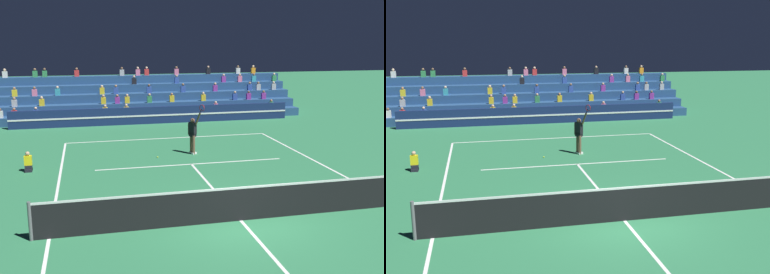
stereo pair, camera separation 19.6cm
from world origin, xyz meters
The scene contains 8 objects.
ground_plane centered at (0.00, 0.00, 0.00)m, with size 120.00×120.00×0.00m, color #2D7A4C.
court_lines centered at (0.00, 0.00, 0.00)m, with size 11.10×23.90×0.01m.
tennis_net centered at (0.00, 0.00, 0.54)m, with size 12.00×0.10×1.10m.
sponsor_banner_wall centered at (0.00, 16.53, 0.55)m, with size 18.00×0.26×1.10m.
bleacher_stand centered at (0.00, 20.33, 1.02)m, with size 20.98×4.75×3.38m.
ball_kid_courtside centered at (-6.77, 6.90, 0.33)m, with size 0.30×0.36×0.84m.
tennis_player centered at (0.48, 8.20, 0.99)m, with size 0.63×0.91×2.46m.
tennis_ball centered at (-1.26, 7.85, 0.03)m, with size 0.07×0.07×0.07m, color #C6DB33.
Camera 2 is at (-4.14, -11.96, 5.28)m, focal length 42.00 mm.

